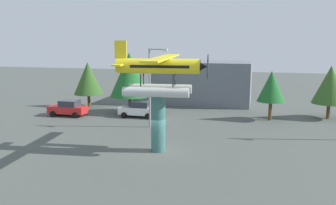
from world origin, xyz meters
name	(u,v)px	position (x,y,z in m)	size (l,w,h in m)	color
ground_plane	(158,151)	(0.00, 0.00, 0.00)	(140.00, 140.00, 0.00)	#4C514C
display_pedestal	(158,123)	(0.00, 0.00, 2.17)	(1.10, 1.10, 4.33)	#386B66
floatplane_monument	(160,73)	(0.13, 0.01, 6.00)	(7.01, 10.46, 4.00)	silver
car_near_red	(68,108)	(-13.18, 9.77, 0.88)	(4.20, 2.02, 1.76)	red
car_mid_white	(139,109)	(-5.36, 11.14, 0.88)	(4.20, 2.02, 1.76)	white
streetlight_primary	(152,82)	(-2.64, 7.06, 4.43)	(1.84, 0.28, 7.61)	gray
storefront_building	(203,82)	(0.01, 22.00, 2.76)	(12.49, 7.26, 5.52)	slate
tree_west	(88,78)	(-13.50, 15.45, 3.60)	(3.62, 3.62, 5.63)	brown
tree_east	(130,75)	(-7.09, 13.04, 4.44)	(4.49, 4.49, 6.94)	brown
tree_center_back	(271,86)	(8.51, 13.16, 3.57)	(2.89, 2.89, 5.20)	brown
tree_far_east	(330,85)	(14.59, 15.47, 3.66)	(3.64, 3.64, 5.70)	brown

